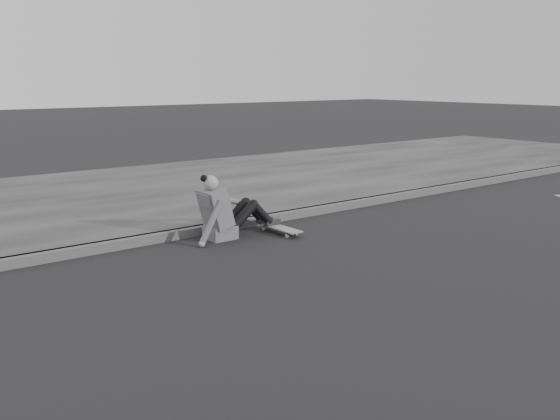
# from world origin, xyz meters

# --- Properties ---
(ground) EXTENTS (80.00, 80.00, 0.00)m
(ground) POSITION_xyz_m (0.00, 0.00, 0.00)
(ground) COLOR black
(ground) RESTS_ON ground
(curb) EXTENTS (24.00, 0.16, 0.12)m
(curb) POSITION_xyz_m (0.00, 2.58, 0.06)
(curb) COLOR #474747
(curb) RESTS_ON ground
(sidewalk) EXTENTS (24.00, 6.00, 0.12)m
(sidewalk) POSITION_xyz_m (0.00, 5.60, 0.06)
(sidewalk) COLOR #343434
(sidewalk) RESTS_ON ground
(skateboard) EXTENTS (0.20, 0.78, 0.09)m
(skateboard) POSITION_xyz_m (-1.36, 1.97, 0.07)
(skateboard) COLOR gray
(skateboard) RESTS_ON ground
(seated_woman) EXTENTS (1.38, 0.46, 0.88)m
(seated_woman) POSITION_xyz_m (-2.10, 2.22, 0.36)
(seated_woman) COLOR #555558
(seated_woman) RESTS_ON ground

